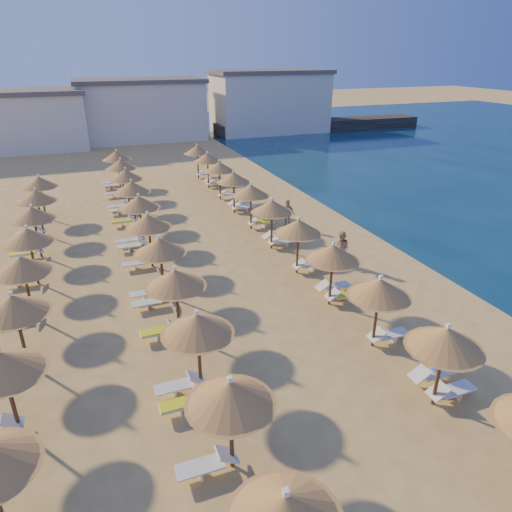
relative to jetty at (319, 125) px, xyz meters
name	(u,v)px	position (x,y,z in m)	size (l,w,h in m)	color
ground	(268,325)	(-25.83, -44.11, -0.75)	(220.00, 220.00, 0.00)	#DCAC60
jetty	(319,125)	(0.00, 0.00, 0.00)	(30.00, 4.00, 1.50)	black
hotel_blocks	(159,109)	(-22.14, 1.38, 2.95)	(47.23, 10.40, 8.10)	silver
parasol_row_east	(284,217)	(-22.60, -38.40, 1.73)	(2.38, 39.75, 3.03)	brown
parasol_row_west	(154,234)	(-29.40, -38.40, 1.73)	(2.38, 39.75, 3.03)	brown
parasol_row_inland	(25,250)	(-34.95, -38.40, 1.73)	(2.38, 26.16, 3.03)	brown
loungers	(191,270)	(-27.77, -38.62, -0.41)	(15.44, 37.91, 0.66)	silver
beachgoer_c	(287,213)	(-20.32, -33.80, 0.16)	(1.07, 0.45, 1.83)	tan
beachgoer_b	(341,249)	(-20.07, -40.13, 0.19)	(0.92, 0.71, 1.89)	tan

